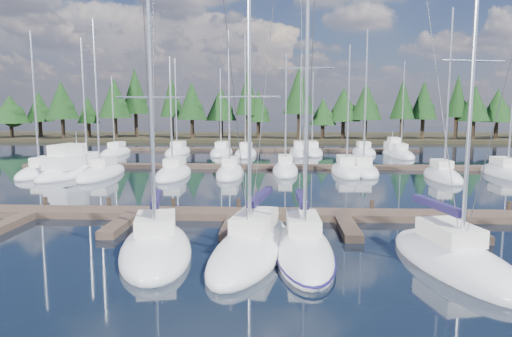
# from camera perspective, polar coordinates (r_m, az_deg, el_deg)

# --- Properties ---
(ground) EXTENTS (260.00, 260.00, 0.00)m
(ground) POSITION_cam_1_polar(r_m,az_deg,el_deg) (38.61, -0.78, -1.91)
(ground) COLOR black
(ground) RESTS_ON ground
(far_shore) EXTENTS (220.00, 30.00, 0.60)m
(far_shore) POSITION_cam_1_polar(r_m,az_deg,el_deg) (98.23, 1.39, 4.00)
(far_shore) COLOR black
(far_shore) RESTS_ON ground
(main_dock) EXTENTS (44.00, 6.13, 0.90)m
(main_dock) POSITION_cam_1_polar(r_m,az_deg,el_deg) (26.21, -2.50, -6.00)
(main_dock) COLOR #4A392E
(main_dock) RESTS_ON ground
(back_docks) EXTENTS (50.00, 21.80, 0.40)m
(back_docks) POSITION_cam_1_polar(r_m,az_deg,el_deg) (57.97, 0.42, 1.45)
(back_docks) COLOR #4A392E
(back_docks) RESTS_ON ground
(front_sailboat_2) EXTENTS (4.58, 8.06, 12.30)m
(front_sailboat_2) POSITION_cam_1_polar(r_m,az_deg,el_deg) (20.53, -12.39, -9.79)
(front_sailboat_2) COLOR silver
(front_sailboat_2) RESTS_ON ground
(front_sailboat_3) EXTENTS (4.60, 9.71, 12.36)m
(front_sailboat_3) POSITION_cam_1_polar(r_m,az_deg,el_deg) (20.35, -0.44, -9.78)
(front_sailboat_3) COLOR silver
(front_sailboat_3) RESTS_ON ground
(front_sailboat_4) EXTENTS (2.79, 8.47, 14.41)m
(front_sailboat_4) POSITION_cam_1_polar(r_m,az_deg,el_deg) (20.08, 5.95, -9.99)
(front_sailboat_4) COLOR silver
(front_sailboat_4) RESTS_ON ground
(front_sailboat_5) EXTENTS (4.62, 8.72, 14.66)m
(front_sailboat_5) POSITION_cam_1_polar(r_m,az_deg,el_deg) (20.24, 23.52, -10.46)
(front_sailboat_5) COLOR silver
(front_sailboat_5) RESTS_ON ground
(back_sailboat_rows) EXTENTS (46.72, 33.00, 16.72)m
(back_sailboat_rows) POSITION_cam_1_polar(r_m,az_deg,el_deg) (53.56, 0.51, 1.02)
(back_sailboat_rows) COLOR silver
(back_sailboat_rows) RESTS_ON ground
(motor_yacht_left) EXTENTS (4.88, 10.28, 4.95)m
(motor_yacht_left) POSITION_cam_1_polar(r_m,az_deg,el_deg) (46.67, -22.07, -0.16)
(motor_yacht_left) COLOR silver
(motor_yacht_left) RESTS_ON ground
(motor_yacht_right) EXTENTS (2.90, 7.80, 3.83)m
(motor_yacht_right) POSITION_cam_1_polar(r_m,az_deg,el_deg) (66.58, 16.78, 2.12)
(motor_yacht_right) COLOR silver
(motor_yacht_right) RESTS_ON ground
(tree_line) EXTENTS (186.92, 11.64, 13.82)m
(tree_line) POSITION_cam_1_polar(r_m,az_deg,el_deg) (88.36, -0.24, 8.17)
(tree_line) COLOR black
(tree_line) RESTS_ON far_shore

